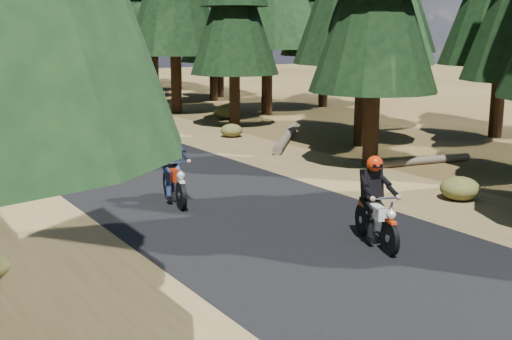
{
  "coord_description": "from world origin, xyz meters",
  "views": [
    {
      "loc": [
        -7.26,
        -9.8,
        3.97
      ],
      "look_at": [
        0.0,
        1.5,
        1.1
      ],
      "focal_mm": 45.0,
      "sensor_mm": 36.0,
      "label": 1
    }
  ],
  "objects_px": {
    "log_near": "(286,137)",
    "rider_lead": "(376,216)",
    "rider_follow": "(174,179)",
    "log_far": "(423,161)"
  },
  "relations": [
    {
      "from": "log_near",
      "to": "rider_lead",
      "type": "relative_size",
      "value": 2.9
    },
    {
      "from": "rider_lead",
      "to": "rider_follow",
      "type": "relative_size",
      "value": 0.96
    },
    {
      "from": "log_far",
      "to": "rider_follow",
      "type": "height_order",
      "value": "rider_follow"
    },
    {
      "from": "log_near",
      "to": "log_far",
      "type": "relative_size",
      "value": 1.69
    },
    {
      "from": "log_near",
      "to": "rider_follow",
      "type": "height_order",
      "value": "rider_follow"
    },
    {
      "from": "log_near",
      "to": "rider_lead",
      "type": "distance_m",
      "value": 12.09
    },
    {
      "from": "log_far",
      "to": "rider_lead",
      "type": "relative_size",
      "value": 1.72
    },
    {
      "from": "rider_lead",
      "to": "log_far",
      "type": "bearing_deg",
      "value": -123.98
    },
    {
      "from": "log_far",
      "to": "rider_lead",
      "type": "xyz_separation_m",
      "value": [
        -6.59,
        -4.93,
        0.45
      ]
    },
    {
      "from": "log_near",
      "to": "rider_follow",
      "type": "xyz_separation_m",
      "value": [
        -7.42,
        -5.86,
        0.44
      ]
    }
  ]
}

